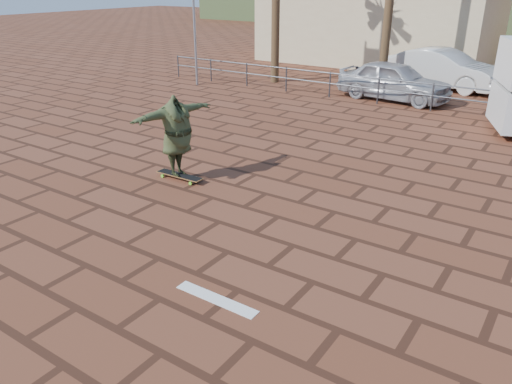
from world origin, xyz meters
TOP-DOWN VIEW (x-y plane):
  - ground at (0.00, 0.00)m, footprint 120.00×120.00m
  - paint_stripe at (0.70, -1.20)m, footprint 1.40×0.22m
  - guardrail at (0.00, 12.00)m, footprint 24.06×0.06m
  - building_west at (-6.00, 22.00)m, footprint 12.60×7.60m
  - longboard at (-2.98, 2.07)m, footprint 1.25×0.30m
  - skateboarder at (-2.98, 2.07)m, footprint 0.89×2.37m
  - car_silver at (-1.77, 13.00)m, footprint 4.48×2.16m
  - car_white at (-0.86, 16.32)m, footprint 5.17×2.54m

SIDE VIEW (x-z plane):
  - ground at x=0.00m, z-range 0.00..0.00m
  - paint_stripe at x=0.70m, z-range 0.00..0.01m
  - longboard at x=-2.98m, z-range 0.04..0.16m
  - guardrail at x=0.00m, z-range 0.18..1.18m
  - car_silver at x=-1.77m, z-range 0.00..1.47m
  - car_white at x=-0.86m, z-range 0.00..1.63m
  - skateboarder at x=-2.98m, z-range 0.12..2.00m
  - building_west at x=-6.00m, z-range 0.03..4.53m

